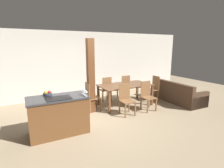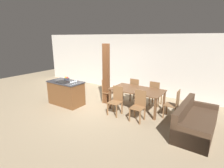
# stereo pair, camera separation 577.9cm
# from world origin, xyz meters

# --- Properties ---
(ground_plane) EXTENTS (16.00, 16.00, 0.00)m
(ground_plane) POSITION_xyz_m (0.00, 0.00, 0.00)
(ground_plane) COLOR #9E896B
(wall_back) EXTENTS (11.20, 0.08, 2.70)m
(wall_back) POSITION_xyz_m (0.00, 2.68, 1.35)
(wall_back) COLOR silver
(wall_back) RESTS_ON ground_plane
(kitchen_island) EXTENTS (1.39, 0.74, 0.93)m
(kitchen_island) POSITION_xyz_m (-1.16, -0.38, 0.46)
(kitchen_island) COLOR brown
(kitchen_island) RESTS_ON ground_plane
(fruit_bowl) EXTENTS (0.21, 0.21, 0.11)m
(fruit_bowl) POSITION_xyz_m (-1.35, -0.15, 0.97)
(fruit_bowl) COLOR #383D47
(fruit_bowl) RESTS_ON kitchen_island
(wine_glass_near) EXTENTS (0.07, 0.07, 0.15)m
(wine_glass_near) POSITION_xyz_m (-0.54, -0.68, 1.05)
(wine_glass_near) COLOR silver
(wine_glass_near) RESTS_ON kitchen_island
(wine_glass_middle) EXTENTS (0.07, 0.07, 0.15)m
(wine_glass_middle) POSITION_xyz_m (-0.54, -0.59, 1.05)
(wine_glass_middle) COLOR silver
(wine_glass_middle) RESTS_ON kitchen_island
(wine_glass_far) EXTENTS (0.07, 0.07, 0.15)m
(wine_glass_far) POSITION_xyz_m (-0.54, -0.50, 1.05)
(wine_glass_far) COLOR silver
(wine_glass_far) RESTS_ON kitchen_island
(wine_glass_end) EXTENTS (0.07, 0.07, 0.15)m
(wine_glass_end) POSITION_xyz_m (-0.54, -0.42, 1.05)
(wine_glass_end) COLOR silver
(wine_glass_end) RESTS_ON kitchen_island
(dining_table) EXTENTS (1.85, 1.03, 0.76)m
(dining_table) POSITION_xyz_m (1.37, 0.66, 0.67)
(dining_table) COLOR brown
(dining_table) RESTS_ON ground_plane
(dining_chair_near_left) EXTENTS (0.40, 0.40, 0.96)m
(dining_chair_near_left) POSITION_xyz_m (0.95, -0.08, 0.50)
(dining_chair_near_left) COLOR brown
(dining_chair_near_left) RESTS_ON ground_plane
(dining_chair_near_right) EXTENTS (0.40, 0.40, 0.96)m
(dining_chair_near_right) POSITION_xyz_m (1.79, -0.08, 0.50)
(dining_chair_near_right) COLOR brown
(dining_chair_near_right) RESTS_ON ground_plane
(dining_chair_far_left) EXTENTS (0.40, 0.40, 0.96)m
(dining_chair_far_left) POSITION_xyz_m (0.95, 1.40, 0.50)
(dining_chair_far_left) COLOR brown
(dining_chair_far_left) RESTS_ON ground_plane
(dining_chair_far_right) EXTENTS (0.40, 0.40, 0.96)m
(dining_chair_far_right) POSITION_xyz_m (1.79, 1.40, 0.50)
(dining_chair_far_right) COLOR brown
(dining_chair_far_right) RESTS_ON ground_plane
(dining_chair_head_end) EXTENTS (0.40, 0.40, 0.96)m
(dining_chair_head_end) POSITION_xyz_m (0.06, 0.66, 0.50)
(dining_chair_head_end) COLOR brown
(dining_chair_head_end) RESTS_ON ground_plane
(dining_chair_foot_end) EXTENTS (0.40, 0.40, 0.96)m
(dining_chair_foot_end) POSITION_xyz_m (2.67, 0.66, 0.50)
(dining_chair_foot_end) COLOR brown
(dining_chair_foot_end) RESTS_ON ground_plane
(couch) EXTENTS (0.92, 2.05, 0.80)m
(couch) POSITION_xyz_m (3.40, 0.14, 0.27)
(couch) COLOR #473323
(couch) RESTS_ON ground_plane
(timber_post) EXTENTS (0.21, 0.21, 2.34)m
(timber_post) POSITION_xyz_m (0.06, 0.61, 1.17)
(timber_post) COLOR brown
(timber_post) RESTS_ON ground_plane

